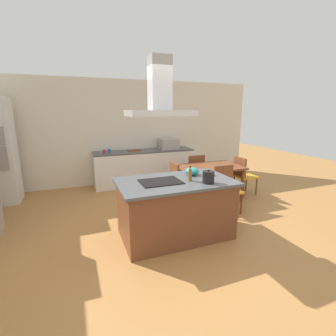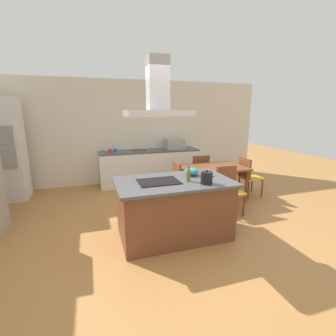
{
  "view_description": "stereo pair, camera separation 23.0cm",
  "coord_description": "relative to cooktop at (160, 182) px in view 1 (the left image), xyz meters",
  "views": [
    {
      "loc": [
        -1.38,
        -3.24,
        1.93
      ],
      "look_at": [
        0.03,
        0.4,
        1.0
      ],
      "focal_mm": 25.99,
      "sensor_mm": 36.0,
      "label": 1
    },
    {
      "loc": [
        -1.16,
        -3.31,
        1.93
      ],
      "look_at": [
        0.03,
        0.4,
        1.0
      ],
      "focal_mm": 25.99,
      "sensor_mm": 36.0,
      "label": 2
    }
  ],
  "objects": [
    {
      "name": "range_hood",
      "position": [
        -0.0,
        0.0,
        1.2
      ],
      "size": [
        0.9,
        0.55,
        0.78
      ],
      "color": "#ADADB2"
    },
    {
      "name": "chair_facing_island",
      "position": [
        1.53,
        0.54,
        -0.4
      ],
      "size": [
        0.42,
        0.42,
        0.89
      ],
      "color": "gold",
      "rests_on": "ground"
    },
    {
      "name": "back_counter",
      "position": [
        0.57,
        2.88,
        -0.46
      ],
      "size": [
        2.61,
        0.62,
        0.9
      ],
      "color": "silver",
      "rests_on": "ground"
    },
    {
      "name": "chair_at_left_end",
      "position": [
        0.62,
        1.2,
        -0.4
      ],
      "size": [
        0.42,
        0.42,
        0.89
      ],
      "color": "gold",
      "rests_on": "ground"
    },
    {
      "name": "chair_at_right_end",
      "position": [
        2.45,
        1.2,
        -0.4
      ],
      "size": [
        0.42,
        0.42,
        0.89
      ],
      "color": "gold",
      "rests_on": "ground"
    },
    {
      "name": "kitchen_island",
      "position": [
        0.24,
        0.0,
        -0.45
      ],
      "size": [
        1.74,
        1.04,
        0.9
      ],
      "color": "brown",
      "rests_on": "ground"
    },
    {
      "name": "countertop_microwave",
      "position": [
        1.26,
        2.88,
        0.13
      ],
      "size": [
        0.5,
        0.38,
        0.28
      ],
      "primitive_type": "cube",
      "color": "#9E9993",
      "rests_on": "back_counter"
    },
    {
      "name": "dining_table",
      "position": [
        1.53,
        1.2,
        -0.24
      ],
      "size": [
        1.4,
        0.9,
        0.75
      ],
      "color": "brown",
      "rests_on": "ground"
    },
    {
      "name": "tea_kettle",
      "position": [
        0.63,
        -0.3,
        0.08
      ],
      "size": [
        0.22,
        0.17,
        0.2
      ],
      "color": "black",
      "rests_on": "kitchen_island"
    },
    {
      "name": "wall_back",
      "position": [
        0.24,
        3.25,
        0.44
      ],
      "size": [
        7.2,
        0.1,
        2.7
      ],
      "primitive_type": "cube",
      "color": "beige",
      "rests_on": "ground"
    },
    {
      "name": "coffee_mug_blue",
      "position": [
        -0.33,
        2.86,
        0.04
      ],
      "size": [
        0.08,
        0.08,
        0.09
      ],
      "primitive_type": "cylinder",
      "color": "#2D56B2",
      "rests_on": "back_counter"
    },
    {
      "name": "cutting_board",
      "position": [
        0.3,
        2.93,
        0.0
      ],
      "size": [
        0.34,
        0.24,
        0.02
      ],
      "primitive_type": "cube",
      "color": "brown",
      "rests_on": "back_counter"
    },
    {
      "name": "olive_oil_bottle",
      "position": [
        0.43,
        -0.1,
        0.09
      ],
      "size": [
        0.06,
        0.06,
        0.23
      ],
      "color": "olive",
      "rests_on": "kitchen_island"
    },
    {
      "name": "ground",
      "position": [
        0.24,
        1.5,
        -0.91
      ],
      "size": [
        16.0,
        16.0,
        0.0
      ],
      "primitive_type": "plane",
      "color": "#AD753D"
    },
    {
      "name": "cooktop",
      "position": [
        0.0,
        0.0,
        0.0
      ],
      "size": [
        0.6,
        0.44,
        0.01
      ],
      "primitive_type": "cube",
      "color": "black",
      "rests_on": "kitchen_island"
    },
    {
      "name": "chair_facing_back_wall",
      "position": [
        1.53,
        1.87,
        -0.4
      ],
      "size": [
        0.42,
        0.42,
        0.89
      ],
      "color": "gold",
      "rests_on": "ground"
    },
    {
      "name": "mixing_bowl",
      "position": [
        0.61,
        0.19,
        0.06
      ],
      "size": [
        0.22,
        0.22,
        0.12
      ],
      "primitive_type": "ellipsoid",
      "color": "teal",
      "rests_on": "kitchen_island"
    },
    {
      "name": "coffee_mug_red",
      "position": [
        -0.46,
        2.8,
        0.04
      ],
      "size": [
        0.08,
        0.08,
        0.09
      ],
      "primitive_type": "cylinder",
      "color": "red",
      "rests_on": "back_counter"
    }
  ]
}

